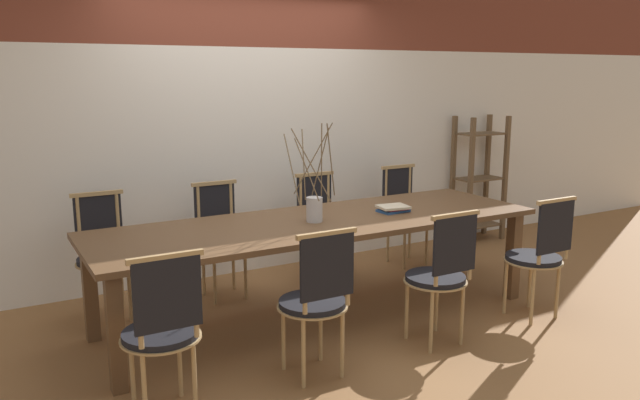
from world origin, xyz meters
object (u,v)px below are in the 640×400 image
(chair_near_center, at_px, (441,272))
(chair_far_center, at_px, (321,222))
(dining_table, at_px, (320,230))
(vase_centerpiece, at_px, (314,205))
(shelving_rack, at_px, (479,179))
(book_stack, at_px, (393,209))

(chair_near_center, relative_size, chair_far_center, 1.00)
(dining_table, distance_m, vase_centerpiece, 0.21)
(shelving_rack, bearing_deg, dining_table, -156.98)
(chair_near_center, bearing_deg, book_stack, 77.47)
(vase_centerpiece, bearing_deg, chair_far_center, 57.52)
(book_stack, relative_size, shelving_rack, 0.18)
(dining_table, bearing_deg, chair_near_center, -60.69)
(book_stack, bearing_deg, shelving_rack, 30.11)
(book_stack, xyz_separation_m, shelving_rack, (2.01, 1.17, -0.10))
(chair_near_center, xyz_separation_m, vase_centerpiece, (-0.52, 0.80, 0.37))
(book_stack, height_order, shelving_rack, shelving_rack)
(chair_far_center, distance_m, shelving_rack, 2.19)
(chair_far_center, height_order, shelving_rack, shelving_rack)
(dining_table, xyz_separation_m, vase_centerpiece, (-0.06, -0.03, 0.20))
(vase_centerpiece, bearing_deg, dining_table, 22.17)
(chair_near_center, xyz_separation_m, book_stack, (0.17, 0.78, 0.27))
(dining_table, distance_m, chair_far_center, 0.97)
(vase_centerpiece, distance_m, shelving_rack, 2.95)
(dining_table, height_order, vase_centerpiece, vase_centerpiece)
(dining_table, bearing_deg, chair_far_center, 59.87)
(book_stack, distance_m, shelving_rack, 2.33)
(shelving_rack, bearing_deg, chair_near_center, -138.27)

